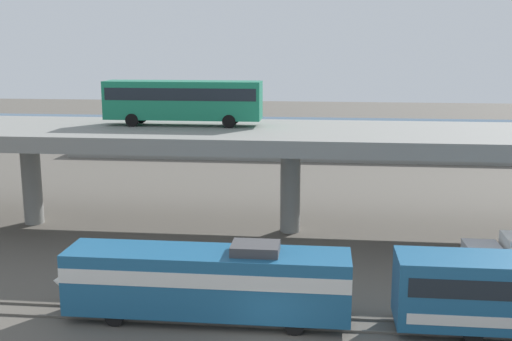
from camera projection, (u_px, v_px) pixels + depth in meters
name	position (u px, v px, depth m)	size (l,w,h in m)	color
rail_strip_near	(271.00, 327.00, 31.23)	(110.00, 0.12, 0.12)	#59544C
rail_strip_far	(274.00, 315.00, 32.61)	(110.00, 0.12, 0.12)	#59544C
train_locomotive	(193.00, 279.00, 31.93)	(15.54, 3.04, 4.18)	#1E5984
highway_overpass	(291.00, 140.00, 46.11)	(96.00, 11.84, 7.85)	gray
transit_bus_on_overpass	(183.00, 99.00, 47.63)	(12.00, 2.68, 3.40)	#197A56
pier_parking_lot	(305.00, 147.00, 81.47)	(59.27, 13.05, 1.48)	gray
parked_car_0	(193.00, 137.00, 80.72)	(4.18, 1.93, 1.50)	navy
parked_car_1	(257.00, 137.00, 79.91)	(4.29, 1.93, 1.50)	maroon
parked_car_2	(179.00, 131.00, 85.83)	(4.68, 1.96, 1.50)	#9E998C
parked_car_3	(297.00, 134.00, 83.16)	(4.63, 2.00, 1.50)	#9E998C
harbor_water	(309.00, 130.00, 104.02)	(140.00, 36.00, 0.01)	navy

